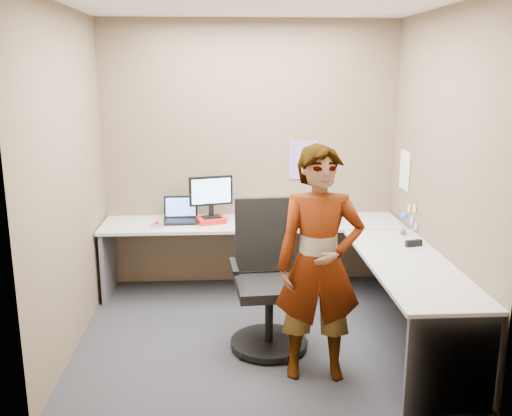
{
  "coord_description": "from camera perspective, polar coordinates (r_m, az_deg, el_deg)",
  "views": [
    {
      "loc": [
        -0.27,
        -4.49,
        2.21
      ],
      "look_at": [
        -0.0,
        0.25,
        1.05
      ],
      "focal_mm": 40.0,
      "sensor_mm": 36.0,
      "label": 1
    }
  ],
  "objects": [
    {
      "name": "monitor",
      "position": [
        5.6,
        -4.53,
        1.49
      ],
      "size": [
        0.43,
        0.17,
        0.41
      ],
      "rotation": [
        0.0,
        0.0,
        0.26
      ],
      "color": "black",
      "rests_on": "paper_ream"
    },
    {
      "name": "sticky_note_d",
      "position": [
        5.64,
        15.06,
        0.01
      ],
      "size": [
        0.01,
        0.07,
        0.07
      ],
      "primitive_type": "cube",
      "color": "#F2E059",
      "rests_on": "wall_right"
    },
    {
      "name": "laptop",
      "position": [
        5.74,
        -7.55,
        -0.71
      ],
      "size": [
        0.34,
        0.29,
        0.24
      ],
      "rotation": [
        0.0,
        0.0,
        0.02
      ],
      "color": "black",
      "rests_on": "desk"
    },
    {
      "name": "calendar_white",
      "position": [
        5.76,
        14.65,
        3.67
      ],
      "size": [
        0.01,
        0.28,
        0.38
      ],
      "primitive_type": "cube",
      "color": "white",
      "rests_on": "wall_right"
    },
    {
      "name": "origami",
      "position": [
        5.62,
        3.08,
        -1.25
      ],
      "size": [
        0.1,
        0.1,
        0.06
      ],
      "primitive_type": "cone",
      "color": "white",
      "rests_on": "desk"
    },
    {
      "name": "calendar_purple",
      "position": [
        5.91,
        4.8,
        4.82
      ],
      "size": [
        0.3,
        0.01,
        0.4
      ],
      "primitive_type": "cube",
      "color": "#846BB7",
      "rests_on": "wall_back"
    },
    {
      "name": "wall_left",
      "position": [
        4.74,
        -18.23,
        2.56
      ],
      "size": [
        0.0,
        2.7,
        2.7
      ],
      "primitive_type": "plane",
      "rotation": [
        1.57,
        0.0,
        1.57
      ],
      "color": "brown",
      "rests_on": "ground"
    },
    {
      "name": "trackball_mouse",
      "position": [
        5.54,
        -9.82,
        -1.72
      ],
      "size": [
        0.12,
        0.08,
        0.07
      ],
      "color": "#B7B7BC",
      "rests_on": "desk"
    },
    {
      "name": "paper_ream",
      "position": [
        5.65,
        -4.48,
        -1.22
      ],
      "size": [
        0.31,
        0.26,
        0.05
      ],
      "primitive_type": "cube",
      "rotation": [
        0.0,
        0.0,
        0.26
      ],
      "color": "red",
      "rests_on": "desk"
    },
    {
      "name": "desk",
      "position": [
        5.19,
        4.78,
        -4.53
      ],
      "size": [
        2.98,
        2.58,
        0.73
      ],
      "color": "silver",
      "rests_on": "ground"
    },
    {
      "name": "wall_back",
      "position": [
        5.86,
        -0.56,
        5.29
      ],
      "size": [
        3.0,
        0.0,
        3.0
      ],
      "primitive_type": "plane",
      "rotation": [
        1.57,
        0.0,
        0.0
      ],
      "color": "brown",
      "rests_on": "ground"
    },
    {
      "name": "person",
      "position": [
        4.1,
        6.34,
        -5.65
      ],
      "size": [
        0.65,
        0.45,
        1.71
      ],
      "primitive_type": "imported",
      "rotation": [
        0.0,
        0.0,
        -0.06
      ],
      "color": "#999399",
      "rests_on": "ground"
    },
    {
      "name": "ceiling",
      "position": [
        4.53,
        0.23,
        19.93
      ],
      "size": [
        3.0,
        3.0,
        0.0
      ],
      "primitive_type": "plane",
      "rotation": [
        3.14,
        0.0,
        0.0
      ],
      "color": "white",
      "rests_on": "wall_back"
    },
    {
      "name": "wall_right",
      "position": [
        4.91,
        18.0,
        2.95
      ],
      "size": [
        0.0,
        2.7,
        2.7
      ],
      "primitive_type": "plane",
      "rotation": [
        1.57,
        0.0,
        -1.57
      ],
      "color": "brown",
      "rests_on": "ground"
    },
    {
      "name": "sticky_note_a",
      "position": [
        5.49,
        15.56,
        -0.06
      ],
      "size": [
        0.01,
        0.07,
        0.07
      ],
      "primitive_type": "cube",
      "color": "#F2E059",
      "rests_on": "wall_right"
    },
    {
      "name": "sticky_note_b",
      "position": [
        5.57,
        15.32,
        -1.24
      ],
      "size": [
        0.01,
        0.07,
        0.07
      ],
      "primitive_type": "cube",
      "color": "pink",
      "rests_on": "wall_right"
    },
    {
      "name": "sticky_note_c",
      "position": [
        5.46,
        15.69,
        -1.76
      ],
      "size": [
        0.01,
        0.07,
        0.07
      ],
      "primitive_type": "cube",
      "color": "pink",
      "rests_on": "wall_right"
    },
    {
      "name": "office_chair",
      "position": [
        4.65,
        1.2,
        -8.1
      ],
      "size": [
        0.63,
        0.63,
        1.18
      ],
      "rotation": [
        0.0,
        0.0,
        0.07
      ],
      "color": "black",
      "rests_on": "ground"
    },
    {
      "name": "stapler",
      "position": [
        5.08,
        15.5,
        -3.41
      ],
      "size": [
        0.16,
        0.08,
        0.05
      ],
      "primitive_type": "cube",
      "rotation": [
        0.0,
        0.0,
        0.25
      ],
      "color": "black",
      "rests_on": "desk"
    },
    {
      "name": "ground",
      "position": [
        5.02,
        0.2,
        -12.42
      ],
      "size": [
        3.0,
        3.0,
        0.0
      ],
      "primitive_type": "plane",
      "color": "#222227",
      "rests_on": "ground"
    },
    {
      "name": "flower",
      "position": [
        5.37,
        14.59,
        -1.15
      ],
      "size": [
        0.07,
        0.07,
        0.22
      ],
      "color": "brown",
      "rests_on": "desk"
    }
  ]
}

